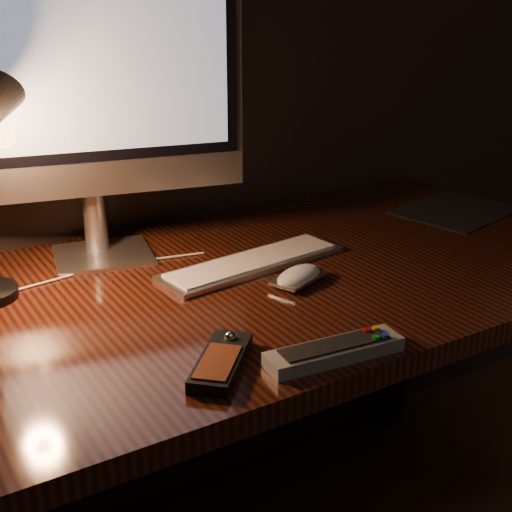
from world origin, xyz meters
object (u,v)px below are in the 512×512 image
media_remote (221,361)px  mouse (299,278)px  desk (207,332)px  monitor (89,76)px  tv_remote (334,351)px  keyboard (253,262)px

media_remote → mouse: bearing=-11.1°
desk → monitor: monitor is taller
monitor → tv_remote: bearing=-63.1°
media_remote → tv_remote: bearing=-68.5°
mouse → tv_remote: tv_remote is taller
tv_remote → monitor: bearing=110.5°
desk → keyboard: size_ratio=4.18×
keyboard → tv_remote: bearing=-109.6°
monitor → desk: bearing=-37.7°
media_remote → desk: bearing=19.3°
keyboard → media_remote: 0.39m
monitor → tv_remote: (0.15, -0.56, -0.34)m
desk → monitor: size_ratio=2.67×
desk → monitor: bearing=130.1°
mouse → tv_remote: size_ratio=0.51×
desk → media_remote: bearing=-114.0°
media_remote → tv_remote: media_remote is taller
monitor → mouse: (0.26, -0.31, -0.34)m
desk → tv_remote: bearing=-89.0°
media_remote → tv_remote: 0.17m
keyboard → tv_remote: 0.38m
keyboard → media_remote: size_ratio=2.47×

